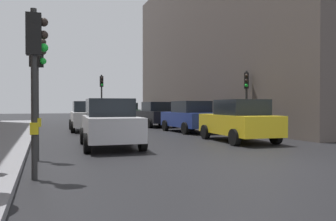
# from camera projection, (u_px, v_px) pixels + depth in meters

# --- Properties ---
(ground_plane) EXTENTS (120.00, 120.00, 0.00)m
(ground_plane) POSITION_uv_depth(u_px,v_px,m) (252.00, 165.00, 8.64)
(ground_plane) COLOR black
(building_facade_right) EXTENTS (12.00, 26.06, 12.64)m
(building_facade_right) POSITION_uv_depth(u_px,v_px,m) (257.00, 47.00, 27.89)
(building_facade_right) COLOR #5B514C
(building_facade_right) RESTS_ON ground
(traffic_light_far_median) EXTENTS (0.25, 0.43, 3.92)m
(traffic_light_far_median) POSITION_uv_depth(u_px,v_px,m) (102.00, 90.00, 26.78)
(traffic_light_far_median) COLOR #2D2D2D
(traffic_light_far_median) RESTS_ON ground
(traffic_light_mid_street) EXTENTS (0.37, 0.44, 3.35)m
(traffic_light_mid_street) POSITION_uv_depth(u_px,v_px,m) (246.00, 90.00, 18.05)
(traffic_light_mid_street) COLOR #2D2D2D
(traffic_light_mid_street) RESTS_ON ground
(traffic_light_near_left) EXTENTS (0.43, 0.24, 3.48)m
(traffic_light_near_left) POSITION_uv_depth(u_px,v_px,m) (35.00, 62.00, 6.90)
(traffic_light_near_left) COLOR #2D2D2D
(traffic_light_near_left) RESTS_ON ground
(traffic_light_near_right) EXTENTS (0.45, 0.35, 3.50)m
(traffic_light_near_right) POSITION_uv_depth(u_px,v_px,m) (37.00, 72.00, 9.28)
(traffic_light_near_right) COLOR #2D2D2D
(traffic_light_near_right) RESTS_ON ground
(car_green_estate) EXTENTS (2.17, 4.28, 1.76)m
(car_green_estate) POSITION_uv_depth(u_px,v_px,m) (127.00, 112.00, 33.34)
(car_green_estate) COLOR #2D6038
(car_green_estate) RESTS_ON ground
(car_yellow_taxi) EXTENTS (2.17, 4.28, 1.76)m
(car_yellow_taxi) POSITION_uv_depth(u_px,v_px,m) (239.00, 121.00, 14.24)
(car_yellow_taxi) COLOR yellow
(car_yellow_taxi) RESTS_ON ground
(car_dark_suv) EXTENTS (2.16, 4.27, 1.76)m
(car_dark_suv) POSITION_uv_depth(u_px,v_px,m) (156.00, 114.00, 24.18)
(car_dark_suv) COLOR black
(car_dark_suv) RESTS_ON ground
(car_blue_van) EXTENTS (2.19, 4.29, 1.76)m
(car_blue_van) POSITION_uv_depth(u_px,v_px,m) (190.00, 117.00, 19.28)
(car_blue_van) COLOR navy
(car_blue_van) RESTS_ON ground
(car_white_compact) EXTENTS (2.14, 4.26, 1.76)m
(car_white_compact) POSITION_uv_depth(u_px,v_px,m) (87.00, 116.00, 20.33)
(car_white_compact) COLOR silver
(car_white_compact) RESTS_ON ground
(car_silver_hatchback) EXTENTS (2.21, 4.30, 1.76)m
(car_silver_hatchback) POSITION_uv_depth(u_px,v_px,m) (110.00, 123.00, 12.40)
(car_silver_hatchback) COLOR #BCBCC1
(car_silver_hatchback) RESTS_ON ground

